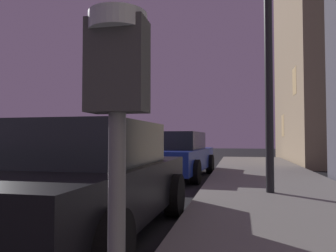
% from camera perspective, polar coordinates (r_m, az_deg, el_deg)
% --- Properties ---
extents(parking_meter, '(0.19, 0.19, 1.47)m').
position_cam_1_polar(parking_meter, '(1.04, -9.00, 0.16)').
color(parking_meter, '#59595B').
rests_on(parking_meter, sidewalk).
extents(car_black, '(2.14, 4.13, 1.43)m').
position_cam_1_polar(car_black, '(4.24, -15.07, -9.14)').
color(car_black, black).
rests_on(car_black, ground).
extents(car_blue, '(2.25, 4.64, 1.43)m').
position_cam_1_polar(car_blue, '(10.23, 1.25, -5.11)').
color(car_blue, navy).
rests_on(car_blue, ground).
extents(street_lamp, '(0.44, 0.44, 5.74)m').
position_cam_1_polar(street_lamp, '(7.27, 17.29, 19.73)').
color(street_lamp, black).
rests_on(street_lamp, sidewalk).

